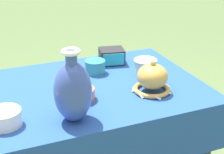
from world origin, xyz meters
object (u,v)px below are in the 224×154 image
object	(u,v)px
mosaic_tile_box	(112,56)
pot_squat_terracotta	(80,94)
vase_dome_bell	(152,79)
cup_wide_celadon	(145,65)
pot_squat_teal	(95,67)
vase_tall_bulbous	(73,91)
pot_squat_ivory	(5,118)

from	to	relation	value
mosaic_tile_box	pot_squat_terracotta	xyz separation A→B (m)	(-0.30, -0.35, -0.02)
vase_dome_bell	cup_wide_celadon	size ratio (longest dim) A/B	1.52
pot_squat_terracotta	pot_squat_teal	distance (m)	0.31
vase_tall_bulbous	pot_squat_teal	distance (m)	0.49
cup_wide_celadon	pot_squat_ivory	bearing A→B (deg)	-161.22
vase_tall_bulbous	pot_squat_ivory	world-z (taller)	vase_tall_bulbous
vase_tall_bulbous	cup_wide_celadon	world-z (taller)	vase_tall_bulbous
vase_dome_bell	pot_squat_teal	distance (m)	0.36
pot_squat_terracotta	vase_dome_bell	bearing A→B (deg)	-8.94
mosaic_tile_box	cup_wide_celadon	xyz separation A→B (m)	(0.11, -0.20, -0.00)
mosaic_tile_box	cup_wide_celadon	world-z (taller)	mosaic_tile_box
vase_dome_bell	pot_squat_ivory	world-z (taller)	vase_dome_bell
cup_wide_celadon	pot_squat_teal	distance (m)	0.27
pot_squat_ivory	vase_tall_bulbous	bearing A→B (deg)	-13.57
pot_squat_ivory	pot_squat_teal	size ratio (longest dim) A/B	1.23
mosaic_tile_box	pot_squat_terracotta	world-z (taller)	mosaic_tile_box
pot_squat_terracotta	cup_wide_celadon	distance (m)	0.44
cup_wide_celadon	pot_squat_teal	size ratio (longest dim) A/B	1.17
vase_dome_bell	pot_squat_ivory	size ratio (longest dim) A/B	1.44
pot_squat_ivory	cup_wide_celadon	world-z (taller)	cup_wide_celadon
mosaic_tile_box	cup_wide_celadon	size ratio (longest dim) A/B	1.23
vase_tall_bulbous	pot_squat_teal	xyz separation A→B (m)	(0.24, 0.42, -0.09)
vase_dome_bell	pot_squat_ivory	bearing A→B (deg)	-176.25
vase_tall_bulbous	pot_squat_teal	world-z (taller)	vase_tall_bulbous
vase_tall_bulbous	pot_squat_ivory	distance (m)	0.29
cup_wide_celadon	mosaic_tile_box	bearing A→B (deg)	119.33
vase_tall_bulbous	pot_squat_ivory	bearing A→B (deg)	166.43
pot_squat_terracotta	pot_squat_teal	bearing A→B (deg)	57.05
pot_squat_teal	vase_dome_bell	bearing A→B (deg)	-61.17
pot_squat_terracotta	pot_squat_ivory	bearing A→B (deg)	-163.83
pot_squat_terracotta	cup_wide_celadon	world-z (taller)	cup_wide_celadon
pot_squat_teal	pot_squat_ivory	bearing A→B (deg)	-144.78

